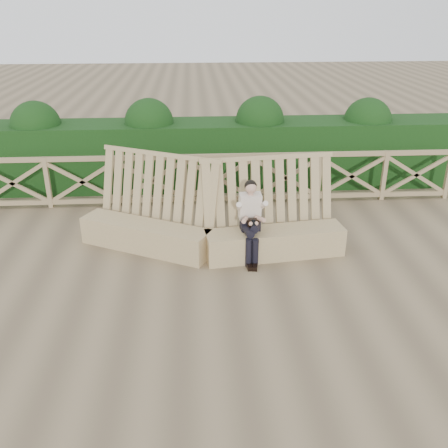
{
  "coord_description": "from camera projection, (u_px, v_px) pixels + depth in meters",
  "views": [
    {
      "loc": [
        -0.54,
        -6.51,
        4.02
      ],
      "look_at": [
        -0.09,
        0.4,
        0.9
      ],
      "focal_mm": 40.0,
      "sensor_mm": 36.0,
      "label": 1
    }
  ],
  "objects": [
    {
      "name": "woman",
      "position": [
        251.0,
        217.0,
        8.24
      ],
      "size": [
        0.38,
        0.78,
        1.35
      ],
      "rotation": [
        0.0,
        0.0,
        0.07
      ],
      "color": "black",
      "rests_on": "ground"
    },
    {
      "name": "bench",
      "position": [
        210.0,
        229.0,
        8.62
      ],
      "size": [
        4.58,
        1.78,
        1.62
      ],
      "rotation": [
        0.0,
        0.0,
        -0.14
      ],
      "color": "#9E875A",
      "rests_on": "ground"
    },
    {
      "name": "guardrail",
      "position": [
        219.0,
        179.0,
        10.57
      ],
      "size": [
        10.1,
        0.09,
        1.1
      ],
      "color": "#957A56",
      "rests_on": "ground"
    },
    {
      "name": "ground",
      "position": [
        232.0,
        288.0,
        7.61
      ],
      "size": [
        60.0,
        60.0,
        0.0
      ],
      "primitive_type": "plane",
      "color": "brown",
      "rests_on": "ground"
    },
    {
      "name": "hedge",
      "position": [
        216.0,
        154.0,
        11.58
      ],
      "size": [
        12.0,
        1.2,
        1.5
      ],
      "primitive_type": "cube",
      "color": "black",
      "rests_on": "ground"
    }
  ]
}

